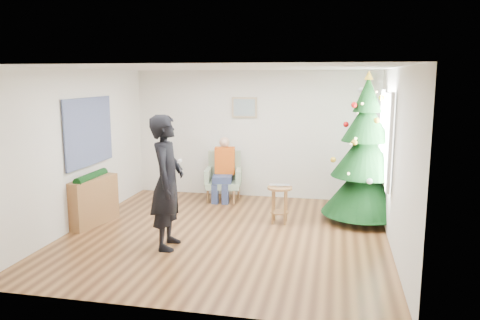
% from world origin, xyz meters
% --- Properties ---
extents(floor, '(5.00, 5.00, 0.00)m').
position_xyz_m(floor, '(0.00, 0.00, 0.00)').
color(floor, brown).
rests_on(floor, ground).
extents(ceiling, '(5.00, 5.00, 0.00)m').
position_xyz_m(ceiling, '(0.00, 0.00, 2.60)').
color(ceiling, white).
rests_on(ceiling, wall_back).
extents(wall_back, '(5.00, 0.00, 5.00)m').
position_xyz_m(wall_back, '(0.00, 2.50, 1.30)').
color(wall_back, silver).
rests_on(wall_back, floor).
extents(wall_front, '(5.00, 0.00, 5.00)m').
position_xyz_m(wall_front, '(0.00, -2.50, 1.30)').
color(wall_front, silver).
rests_on(wall_front, floor).
extents(wall_left, '(0.00, 5.00, 5.00)m').
position_xyz_m(wall_left, '(-2.50, 0.00, 1.30)').
color(wall_left, silver).
rests_on(wall_left, floor).
extents(wall_right, '(0.00, 5.00, 5.00)m').
position_xyz_m(wall_right, '(2.50, 0.00, 1.30)').
color(wall_right, silver).
rests_on(wall_right, floor).
extents(window_panel, '(0.04, 1.30, 1.40)m').
position_xyz_m(window_panel, '(2.47, 1.00, 1.50)').
color(window_panel, white).
rests_on(window_panel, wall_right).
extents(curtains, '(0.05, 1.75, 1.50)m').
position_xyz_m(curtains, '(2.44, 1.00, 1.50)').
color(curtains, white).
rests_on(curtains, wall_right).
extents(christmas_tree, '(1.42, 1.42, 2.57)m').
position_xyz_m(christmas_tree, '(2.15, 1.20, 1.16)').
color(christmas_tree, '#3F2816').
rests_on(christmas_tree, floor).
extents(stool, '(0.42, 0.42, 0.63)m').
position_xyz_m(stool, '(0.75, 0.77, 0.32)').
color(stool, brown).
rests_on(stool, floor).
extents(laptop, '(0.38, 0.27, 0.03)m').
position_xyz_m(laptop, '(0.75, 0.77, 0.65)').
color(laptop, silver).
rests_on(laptop, stool).
extents(armchair, '(0.78, 0.73, 0.97)m').
position_xyz_m(armchair, '(-0.54, 2.06, 0.36)').
color(armchair, gray).
rests_on(armchair, floor).
extents(seated_person, '(0.43, 0.60, 1.28)m').
position_xyz_m(seated_person, '(-0.54, 2.01, 0.65)').
color(seated_person, navy).
rests_on(seated_person, armchair).
extents(standing_man, '(0.54, 0.76, 1.95)m').
position_xyz_m(standing_man, '(-0.70, -0.70, 0.97)').
color(standing_man, black).
rests_on(standing_man, floor).
extents(game_controller, '(0.05, 0.13, 0.04)m').
position_xyz_m(game_controller, '(-0.49, -0.73, 1.30)').
color(game_controller, white).
rests_on(game_controller, standing_man).
extents(console, '(0.50, 1.04, 0.80)m').
position_xyz_m(console, '(-2.33, 0.05, 0.40)').
color(console, brown).
rests_on(console, floor).
extents(garland, '(0.14, 0.90, 0.14)m').
position_xyz_m(garland, '(-2.33, 0.05, 0.82)').
color(garland, black).
rests_on(garland, console).
extents(tapestry, '(0.03, 1.50, 1.15)m').
position_xyz_m(tapestry, '(-2.46, 0.30, 1.55)').
color(tapestry, black).
rests_on(tapestry, wall_left).
extents(framed_picture, '(0.52, 0.05, 0.42)m').
position_xyz_m(framed_picture, '(-0.20, 2.46, 1.85)').
color(framed_picture, tan).
rests_on(framed_picture, wall_back).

